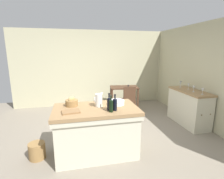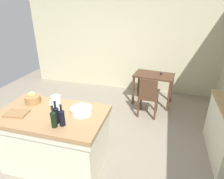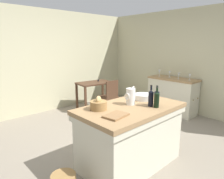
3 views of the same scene
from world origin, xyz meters
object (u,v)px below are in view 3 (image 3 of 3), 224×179
Objects in this scene: writing_desk at (95,87)px; pitcher at (131,96)px; side_cabinet at (172,95)px; wash_bowl at (143,97)px; wine_bottle_green at (157,99)px; wine_bottle_amber at (151,98)px; wine_glass_left at (179,75)px; cutting_board at (116,115)px; bread_basket at (98,105)px; wine_glass_far_left at (190,76)px; island_table at (130,134)px; wine_glass_middle at (170,73)px; wine_bottle_dark at (157,97)px; wine_glass_right at (159,72)px; wooden_chair at (109,96)px.

pitcher is at bearing -116.68° from writing_desk.
wash_bowl reaches higher than side_cabinet.
writing_desk is 3.34× the size of wine_bottle_green.
wine_bottle_amber is (-2.34, -1.02, 0.56)m from side_cabinet.
cutting_board is at bearing -164.28° from wine_glass_left.
bread_basket reaches higher than wine_glass_left.
wine_glass_far_left and wine_glass_left have the same top height.
island_table is at bearing -170.92° from wine_glass_far_left.
wine_glass_middle is (1.34, -1.44, 0.39)m from writing_desk.
wine_bottle_dark is at bearing -157.94° from wine_glass_left.
wine_bottle_amber reaches higher than wine_glass_right.
writing_desk is at bearing 56.76° from cutting_board.
wine_glass_far_left reaches higher than writing_desk.
wine_bottle_dark is 1.00× the size of wine_bottle_green.
side_cabinet reaches higher than writing_desk.
side_cabinet is at bearing 23.57° from wine_bottle_amber.
pitcher reaches higher than wash_bowl.
wine_glass_far_left is at bearing 10.55° from cutting_board.
island_table is 5.17× the size of cutting_board.
wine_glass_middle is at bearing 25.95° from wine_bottle_amber.
wine_bottle_dark reaches higher than wine_glass_far_left.
bread_basket is at bearing -165.63° from wine_glass_middle.
wooden_chair is 3.11× the size of wine_bottle_dark.
wash_bowl is 2.15m from wine_glass_far_left.
wine_bottle_green is 1.90× the size of wine_glass_left.
writing_desk is 3.45× the size of pitcher.
island_table is 2.67m from side_cabinet.
wash_bowl is at bearing -164.68° from wine_glass_left.
side_cabinet is 2.61m from wine_bottle_amber.
writing_desk is at bearing 126.64° from wine_glass_left.
wine_bottle_amber is (0.64, -0.04, 0.11)m from cutting_board.
wine_bottle_dark is (0.24, -0.28, -0.01)m from pitcher.
cutting_board is at bearing 174.70° from wine_bottle_dark.
wooden_chair is 5.20× the size of wine_glass_right.
wash_bowl is (-0.77, -1.66, 0.45)m from wooden_chair.
wine_glass_right is at bearing 100.40° from wine_glass_middle.
wine_bottle_green reaches higher than wine_glass_left.
bread_basket is at bearing -167.94° from side_cabinet.
side_cabinet is at bearing -104.77° from wine_glass_middle.
writing_desk is 0.66m from wooden_chair.
cutting_board is 3.03m from wine_glass_far_left.
wooden_chair is (1.18, 1.77, 0.00)m from island_table.
wine_glass_middle reaches higher than island_table.
island_table is 8.76× the size of wine_glass_right.
wine_bottle_amber is 2.64m from wine_glass_middle.
island_table is 2.80m from wine_glass_middle.
side_cabinet is at bearing 89.65° from wine_glass_far_left.
wooden_chair is at bearing 134.83° from wine_glass_far_left.
wine_glass_middle is (1.39, -0.80, 0.53)m from wooden_chair.
wine_bottle_dark reaches higher than pitcher.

